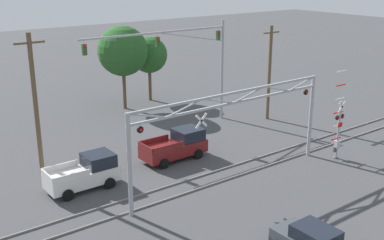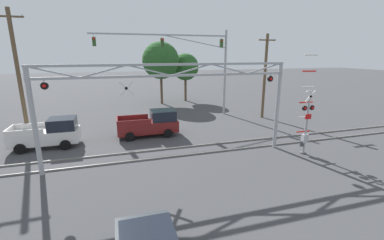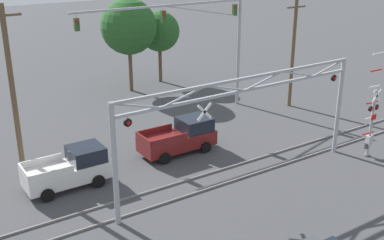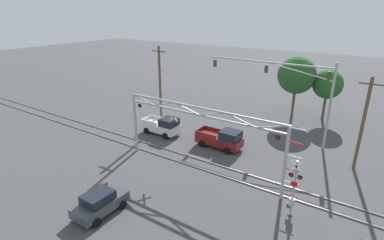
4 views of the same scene
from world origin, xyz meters
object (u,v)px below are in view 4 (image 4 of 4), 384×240
(utility_pole_right, at_px, (363,124))
(pickup_truck_following, at_px, (163,126))
(traffic_signal_span, at_px, (298,86))
(background_tree_far_left_verge, at_px, (328,84))
(crossing_signal_mast, at_px, (293,187))
(utility_pole_left, at_px, (160,86))
(sedan_waiting, at_px, (100,203))
(pickup_truck_lead, at_px, (221,139))
(crossing_gantry, at_px, (199,126))
(background_tree_beyond_span, at_px, (297,75))

(utility_pole_right, bearing_deg, pickup_truck_following, -170.20)
(utility_pole_right, bearing_deg, traffic_signal_span, 156.85)
(utility_pole_right, distance_m, background_tree_far_left_verge, 12.69)
(crossing_signal_mast, bearing_deg, utility_pole_left, 155.25)
(sedan_waiting, bearing_deg, background_tree_far_left_verge, 72.66)
(crossing_signal_mast, bearing_deg, background_tree_far_left_verge, 95.93)
(pickup_truck_following, distance_m, background_tree_far_left_verge, 20.82)
(sedan_waiting, height_order, background_tree_far_left_verge, background_tree_far_left_verge)
(utility_pole_right, bearing_deg, sedan_waiting, -129.81)
(pickup_truck_lead, bearing_deg, utility_pole_right, 13.14)
(pickup_truck_following, height_order, utility_pole_right, utility_pole_right)
(utility_pole_left, xyz_separation_m, utility_pole_right, (20.96, 1.17, -0.60))
(crossing_gantry, distance_m, background_tree_beyond_span, 18.73)
(utility_pole_left, relative_size, background_tree_far_left_verge, 1.47)
(traffic_signal_span, relative_size, sedan_waiting, 3.49)
(crossing_signal_mast, bearing_deg, sedan_waiting, -147.43)
(utility_pole_right, height_order, background_tree_far_left_verge, utility_pole_right)
(pickup_truck_lead, bearing_deg, traffic_signal_span, 44.59)
(pickup_truck_following, distance_m, background_tree_beyond_span, 17.92)
(crossing_gantry, bearing_deg, background_tree_beyond_span, 81.75)
(pickup_truck_following, bearing_deg, utility_pole_left, 132.31)
(traffic_signal_span, distance_m, sedan_waiting, 21.36)
(pickup_truck_following, distance_m, sedan_waiting, 14.28)
(crossing_gantry, bearing_deg, crossing_signal_mast, -10.59)
(traffic_signal_span, relative_size, pickup_truck_following, 3.06)
(traffic_signal_span, xyz_separation_m, background_tree_beyond_span, (-2.27, 7.82, -0.55))
(utility_pole_left, bearing_deg, crossing_signal_mast, -24.75)
(sedan_waiting, bearing_deg, crossing_gantry, 73.37)
(pickup_truck_following, bearing_deg, utility_pole_right, 9.80)
(crossing_signal_mast, relative_size, traffic_signal_span, 0.48)
(crossing_signal_mast, distance_m, traffic_signal_span, 13.31)
(crossing_gantry, relative_size, traffic_signal_span, 1.11)
(crossing_gantry, distance_m, sedan_waiting, 9.60)
(utility_pole_right, bearing_deg, utility_pole_left, -176.79)
(utility_pole_right, height_order, background_tree_beyond_span, utility_pole_right)
(crossing_gantry, xyz_separation_m, pickup_truck_lead, (-0.59, 5.20, -3.19))
(sedan_waiting, xyz_separation_m, utility_pole_left, (-7.14, 15.41, 4.07))
(pickup_truck_lead, distance_m, utility_pole_right, 12.60)
(utility_pole_left, bearing_deg, background_tree_beyond_span, 43.33)
(pickup_truck_lead, relative_size, background_tree_far_left_verge, 0.73)
(background_tree_beyond_span, bearing_deg, background_tree_far_left_verge, 17.64)
(crossing_gantry, height_order, utility_pole_right, utility_pole_right)
(pickup_truck_lead, relative_size, sedan_waiting, 1.23)
(pickup_truck_following, bearing_deg, background_tree_far_left_verge, 46.80)
(traffic_signal_span, bearing_deg, background_tree_far_left_verge, 81.78)
(crossing_signal_mast, bearing_deg, pickup_truck_following, 158.93)
(pickup_truck_lead, xyz_separation_m, pickup_truck_following, (-7.20, -0.53, -0.00))
(background_tree_far_left_verge, bearing_deg, crossing_gantry, -107.65)
(crossing_gantry, bearing_deg, traffic_signal_span, 65.11)
(pickup_truck_lead, distance_m, utility_pole_left, 10.05)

